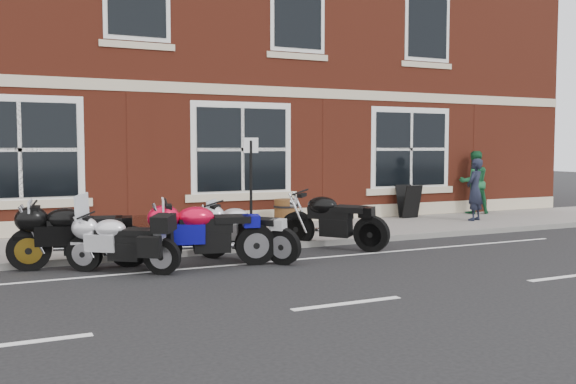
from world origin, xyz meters
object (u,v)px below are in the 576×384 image
at_px(a_board_sign, 409,201).
at_px(parking_sign, 251,183).
at_px(moto_sport_red, 206,232).
at_px(moto_naked_black, 332,219).
at_px(moto_sport_silver, 245,231).
at_px(pedestrian_left, 475,190).
at_px(barrel_planter, 286,213).
at_px(pedestrian_right, 474,182).
at_px(moto_sport_black, 77,233).
at_px(moto_touring_silver, 120,241).

height_order(a_board_sign, parking_sign, parking_sign).
xyz_separation_m(moto_sport_red, moto_naked_black, (2.90, 0.80, 0.00)).
xyz_separation_m(moto_sport_silver, parking_sign, (0.55, 1.07, 0.78)).
height_order(pedestrian_left, a_board_sign, pedestrian_left).
distance_m(moto_sport_silver, a_board_sign, 7.16).
distance_m(moto_sport_silver, moto_naked_black, 2.16).
distance_m(moto_naked_black, barrel_planter, 2.77).
xyz_separation_m(moto_naked_black, pedestrian_right, (6.46, 3.16, 0.42)).
distance_m(moto_sport_silver, pedestrian_left, 7.71).
distance_m(moto_sport_silver, pedestrian_right, 9.34).
distance_m(moto_sport_red, moto_sport_silver, 0.85).
distance_m(pedestrian_right, barrel_planter, 6.21).
bearing_deg(pedestrian_left, parking_sign, -14.88).
distance_m(a_board_sign, parking_sign, 6.22).
height_order(moto_sport_black, parking_sign, parking_sign).
bearing_deg(moto_naked_black, moto_sport_red, 160.23).
distance_m(moto_sport_red, moto_naked_black, 3.01).
bearing_deg(moto_sport_red, moto_naked_black, -63.01).
distance_m(moto_touring_silver, parking_sign, 3.13).
distance_m(moto_sport_red, pedestrian_right, 10.17).
relative_size(pedestrian_left, parking_sign, 0.77).
bearing_deg(moto_touring_silver, moto_naked_black, -43.76).
distance_m(pedestrian_left, barrel_planter, 5.08).
distance_m(moto_touring_silver, moto_sport_red, 1.42).
bearing_deg(moto_sport_silver, moto_sport_black, 132.06).
bearing_deg(barrel_planter, moto_sport_black, -151.69).
bearing_deg(moto_sport_red, moto_sport_black, 80.52).
height_order(moto_sport_silver, pedestrian_right, pedestrian_right).
bearing_deg(parking_sign, pedestrian_left, 17.50).
bearing_deg(moto_naked_black, parking_sign, 126.52).
bearing_deg(pedestrian_left, moto_sport_black, -15.35).
distance_m(barrel_planter, parking_sign, 3.02).
xyz_separation_m(moto_sport_silver, pedestrian_left, (7.34, 2.34, 0.38)).
bearing_deg(moto_touring_silver, pedestrian_left, -38.40).
xyz_separation_m(moto_sport_black, pedestrian_right, (11.34, 3.19, 0.43)).
distance_m(pedestrian_right, parking_sign, 8.43).
bearing_deg(moto_sport_red, pedestrian_left, -60.84).
height_order(moto_touring_silver, moto_sport_black, moto_touring_silver).
height_order(moto_touring_silver, moto_sport_red, moto_touring_silver).
distance_m(moto_sport_black, a_board_sign, 9.49).
height_order(pedestrian_left, pedestrian_right, pedestrian_right).
relative_size(moto_sport_silver, moto_naked_black, 0.88).
bearing_deg(pedestrian_right, pedestrian_left, 69.06).
xyz_separation_m(a_board_sign, parking_sign, (-5.63, -2.54, 0.76)).
height_order(moto_sport_red, moto_sport_black, moto_sport_red).
relative_size(pedestrian_left, barrel_planter, 2.45).
xyz_separation_m(moto_touring_silver, pedestrian_left, (9.56, 2.47, 0.41)).
bearing_deg(moto_sport_black, a_board_sign, -58.82).
xyz_separation_m(moto_touring_silver, parking_sign, (2.77, 1.20, 0.81)).
height_order(moto_touring_silver, a_board_sign, moto_touring_silver).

